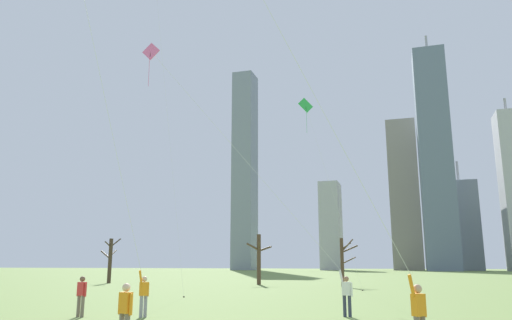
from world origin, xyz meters
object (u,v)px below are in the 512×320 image
bare_tree_leftmost (259,258)px  kite_flyer_far_back_pink (313,252)px  bare_tree_center (110,259)px  bystander_far_off_by_trees (125,311)px  bystander_watching_nearby (81,294)px  bare_tree_left_of_center (343,260)px  kite_flyer_foreground_left_white (129,219)px  kite_flyer_foreground_right_yellow (370,218)px  distant_kite_drifting_left_purple (160,28)px  distant_kite_low_near_trees_green (309,116)px

bare_tree_leftmost → kite_flyer_far_back_pink: bearing=-69.2°
bare_tree_center → bystander_far_off_by_trees: bearing=-56.1°
bystander_watching_nearby → bare_tree_left_of_center: (7.15, 29.83, 1.59)m
kite_flyer_foreground_left_white → bystander_watching_nearby: bearing=165.5°
bare_tree_leftmost → bare_tree_left_of_center: bearing=-12.3°
bare_tree_center → bare_tree_left_of_center: size_ratio=1.10×
bystander_far_off_by_trees → bare_tree_leftmost: (-7.49, 37.69, 1.83)m
kite_flyer_foreground_right_yellow → kite_flyer_foreground_left_white: bearing=155.4°
kite_flyer_foreground_left_white → kite_flyer_foreground_right_yellow: (9.65, -4.41, -0.60)m
kite_flyer_foreground_left_white → bare_tree_center: (-21.34, 31.39, -1.26)m
distant_kite_drifting_left_purple → bare_tree_center: (-15.49, 19.07, -16.46)m
kite_flyer_foreground_right_yellow → distant_kite_low_near_trees_green: kite_flyer_foreground_right_yellow is taller
kite_flyer_far_back_pink → distant_kite_low_near_trees_green: bearing=100.5°
bystander_watching_nearby → bare_tree_leftmost: bearing=93.3°
kite_flyer_foreground_left_white → bystander_far_off_by_trees: (3.28, -5.27, -2.96)m
kite_flyer_foreground_left_white → bystander_watching_nearby: kite_flyer_foreground_left_white is taller
bystander_watching_nearby → distant_kite_low_near_trees_green: 24.49m
distant_kite_low_near_trees_green → bare_tree_center: (-24.92, 10.91, -11.33)m
bystander_far_off_by_trees → kite_flyer_far_back_pink: bearing=69.2°
distant_kite_drifting_left_purple → bare_tree_leftmost: bearing=85.4°
distant_kite_low_near_trees_green → bare_tree_left_of_center: 15.22m
bystander_far_off_by_trees → distant_kite_low_near_trees_green: (0.30, 25.75, 13.03)m
bystander_watching_nearby → distant_kite_drifting_left_purple: bearing=106.5°
kite_flyer_foreground_right_yellow → distant_kite_low_near_trees_green: (-6.07, 24.89, 10.67)m
bystander_watching_nearby → bare_tree_leftmost: 31.90m
bystander_far_off_by_trees → distant_kite_low_near_trees_green: bearing=89.3°
kite_flyer_far_back_pink → distant_kite_low_near_trees_green: (-3.12, 16.76, 11.31)m
kite_flyer_far_back_pink → bare_tree_leftmost: size_ratio=2.53×
bare_tree_leftmost → kite_flyer_foreground_left_white: bearing=-82.6°
kite_flyer_far_back_pink → kite_flyer_foreground_left_white: kite_flyer_foreground_left_white is taller
kite_flyer_far_back_pink → bare_tree_leftmost: 30.71m
distant_kite_drifting_left_purple → bare_tree_left_of_center: size_ratio=4.91×
kite_flyer_far_back_pink → bare_tree_left_of_center: size_ratio=2.88×
distant_kite_drifting_left_purple → bare_tree_left_of_center: (10.61, 18.13, -16.57)m
bystander_watching_nearby → bare_tree_left_of_center: bearing=76.5°
bare_tree_leftmost → bare_tree_center: bearing=-176.6°
kite_flyer_foreground_left_white → distant_kite_drifting_left_purple: size_ratio=0.80×
bystander_watching_nearby → distant_kite_drifting_left_purple: (-3.46, 11.70, 18.16)m
kite_flyer_foreground_right_yellow → bare_tree_leftmost: (-13.87, 36.83, -0.53)m
bystander_far_off_by_trees → distant_kite_drifting_left_purple: distant_kite_drifting_left_purple is taller
bare_tree_left_of_center → bare_tree_leftmost: bearing=167.7°
bystander_watching_nearby → bystander_far_off_by_trees: 8.17m
distant_kite_low_near_trees_green → distant_kite_drifting_left_purple: bearing=-139.1°
bare_tree_leftmost → bare_tree_center: (-17.13, -1.02, -0.13)m
bystander_watching_nearby → kite_flyer_far_back_pink: bearing=18.8°
kite_flyer_foreground_left_white → bystander_watching_nearby: size_ratio=11.02×
kite_flyer_foreground_left_white → distant_kite_drifting_left_purple: (-5.84, 12.32, 15.20)m
kite_flyer_far_back_pink → bystander_far_off_by_trees: bearing=-110.8°
kite_flyer_far_back_pink → bare_tree_center: 39.40m
distant_kite_low_near_trees_green → bare_tree_center: bearing=156.3°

